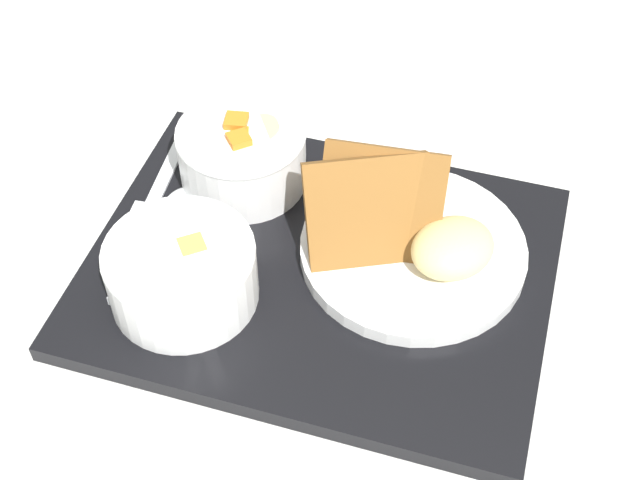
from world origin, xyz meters
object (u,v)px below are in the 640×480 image
Objects in this scene: bowl_salad at (242,153)px; plate_main at (408,239)px; bowl_soup at (181,269)px; spoon at (171,224)px; knife at (138,227)px.

plate_main is at bearing -16.64° from bowl_salad.
bowl_soup is at bearing -90.45° from bowl_salad.
knife is at bearing 126.78° from spoon.
knife is (-0.23, -0.04, -0.01)m from plate_main.
bowl_soup is at bearing -150.84° from plate_main.
bowl_soup is 0.61× the size of knife.
bowl_soup is 0.83× the size of spoon.
spoon is (0.02, 0.01, -0.00)m from knife.
bowl_salad is 0.58× the size of knife.
bowl_soup reaches higher than spoon.
knife is (-0.06, 0.05, -0.02)m from bowl_soup.
bowl_soup reaches higher than knife.
plate_main is 1.34× the size of spoon.
bowl_salad is at bearing -41.25° from knife.
knife is at bearing 140.99° from bowl_soup.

